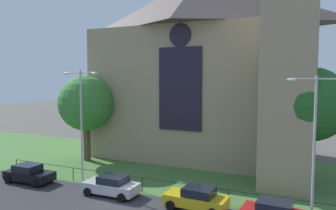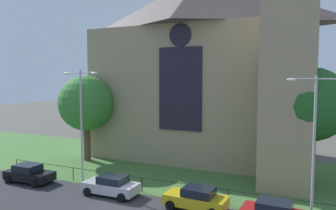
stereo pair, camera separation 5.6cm
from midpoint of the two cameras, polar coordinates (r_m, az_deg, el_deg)
name	(u,v)px [view 2 (the right image)]	position (r m, az deg, el deg)	size (l,w,h in m)	color
ground	(174,167)	(33.43, 1.15, -10.55)	(160.00, 160.00, 0.00)	#56544C
grass_verge	(166,172)	(31.68, -0.33, -11.41)	(120.00, 20.00, 0.01)	#477538
church_building	(206,64)	(36.88, 6.55, 6.97)	(23.20, 16.20, 26.00)	tan
iron_railing	(142,179)	(26.47, -4.39, -12.55)	(27.13, 0.07, 1.13)	black
tree_left_near	(86,104)	(36.23, -13.73, 0.24)	(5.82, 5.82, 9.01)	brown
tree_right_near	(311,105)	(28.33, 23.20, -0.06)	(5.78, 5.78, 9.62)	brown
streetlamp_near	(81,113)	(28.57, -14.54, -1.33)	(3.37, 0.26, 9.40)	#B2B2B7
streetlamp_far	(315,130)	(22.15, 23.78, -3.98)	(3.37, 0.26, 8.92)	#B2B2B7
parked_car_black	(29,174)	(30.96, -22.57, -10.75)	(4.25, 2.12, 1.51)	black
parked_car_silver	(111,185)	(26.07, -9.56, -13.37)	(4.23, 2.09, 1.51)	#B7B7BC
parked_car_yellow	(196,198)	(23.27, 4.94, -15.58)	(4.25, 2.13, 1.51)	gold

